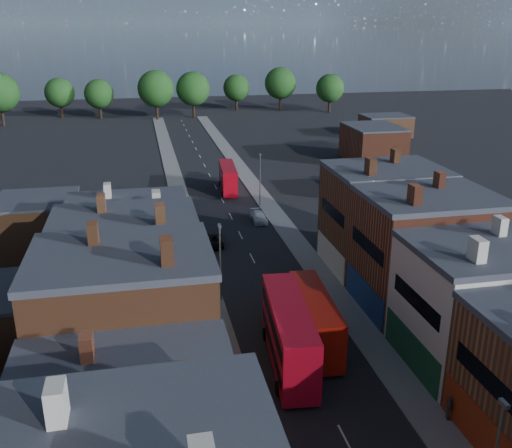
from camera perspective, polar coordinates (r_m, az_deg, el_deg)
name	(u,v)px	position (r m, az deg, el deg)	size (l,w,h in m)	color
pavement_west	(190,233)	(76.31, -6.65, -0.91)	(3.00, 200.00, 0.12)	gray
pavement_east	(284,226)	(78.36, 2.85, -0.24)	(3.00, 200.00, 0.12)	gray
lamp_post_2	(220,257)	(56.22, -3.59, -3.32)	(0.25, 0.70, 8.12)	slate
lamp_post_3	(260,176)	(86.01, 0.41, 4.81)	(0.25, 0.70, 8.12)	slate
bus_0	(289,333)	(46.71, 3.28, -10.84)	(4.00, 12.61, 5.35)	#B80A1E
bus_1	(315,319)	(49.76, 5.91, -9.39)	(3.20, 10.89, 4.65)	#AB1509
bus_2	(228,178)	(94.45, -2.82, 4.66)	(3.14, 10.33, 4.40)	#A90713
car_2	(215,240)	(71.83, -4.15, -1.64)	(2.13, 4.63, 1.29)	black
car_3	(259,217)	(80.18, 0.28, 0.72)	(1.91, 4.70, 1.36)	silver
ped_3	(449,408)	(43.91, 18.72, -17.01)	(1.11, 0.51, 1.89)	#524E46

